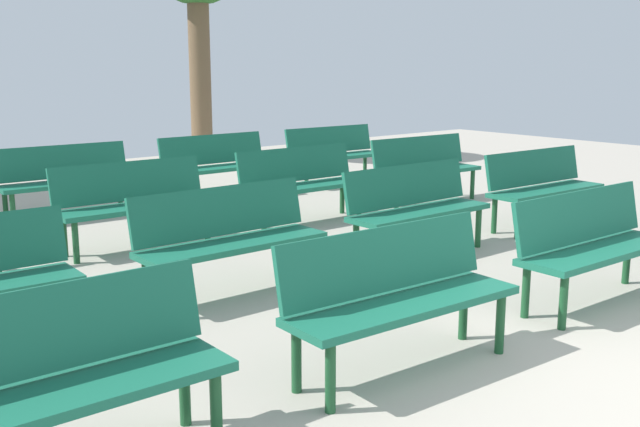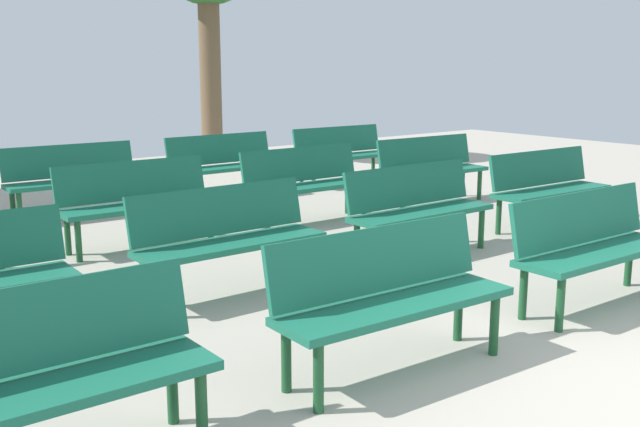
{
  "view_description": "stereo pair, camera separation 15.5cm",
  "coord_description": "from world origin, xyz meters",
  "px_view_note": "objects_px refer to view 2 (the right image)",
  "views": [
    {
      "loc": [
        -4.12,
        -1.51,
        1.89
      ],
      "look_at": [
        0.0,
        3.49,
        0.55
      ],
      "focal_mm": 41.91,
      "sensor_mm": 36.0,
      "label": 1
    },
    {
      "loc": [
        -4.0,
        -1.61,
        1.89
      ],
      "look_at": [
        0.0,
        3.49,
        0.55
      ],
      "focal_mm": 41.91,
      "sensor_mm": 36.0,
      "label": 2
    }
  ],
  "objects_px": {
    "bench_r2_c2": "(306,180)",
    "bench_r2_c3": "(431,165)",
    "bench_r0_c1": "(389,291)",
    "bench_r3_c1": "(73,176)",
    "bench_r1_c2": "(417,204)",
    "bench_r3_c2": "(224,162)",
    "bench_r1_c1": "(227,233)",
    "bench_r0_c0": "(37,371)",
    "bench_r2_c1": "(137,198)",
    "bench_r0_c2": "(592,242)",
    "bench_r1_c3": "(547,184)",
    "bench_r3_c3": "(342,151)"
  },
  "relations": [
    {
      "from": "bench_r1_c2",
      "to": "bench_r2_c1",
      "type": "distance_m",
      "value": 2.83
    },
    {
      "from": "bench_r1_c3",
      "to": "bench_r3_c1",
      "type": "xyz_separation_m",
      "value": [
        -4.02,
        3.94,
        0.0
      ]
    },
    {
      "from": "bench_r1_c2",
      "to": "bench_r3_c3",
      "type": "distance_m",
      "value": 4.32
    },
    {
      "from": "bench_r3_c3",
      "to": "bench_r3_c1",
      "type": "bearing_deg",
      "value": -179.41
    },
    {
      "from": "bench_r1_c2",
      "to": "bench_r2_c3",
      "type": "height_order",
      "value": "same"
    },
    {
      "from": "bench_r0_c1",
      "to": "bench_r3_c1",
      "type": "distance_m",
      "value": 5.74
    },
    {
      "from": "bench_r2_c3",
      "to": "bench_r1_c3",
      "type": "bearing_deg",
      "value": -89.38
    },
    {
      "from": "bench_r1_c3",
      "to": "bench_r3_c2",
      "type": "xyz_separation_m",
      "value": [
        -1.93,
        3.88,
        0.0
      ]
    },
    {
      "from": "bench_r3_c2",
      "to": "bench_r1_c2",
      "type": "bearing_deg",
      "value": -90.98
    },
    {
      "from": "bench_r2_c1",
      "to": "bench_r3_c2",
      "type": "distance_m",
      "value": 2.8
    },
    {
      "from": "bench_r1_c1",
      "to": "bench_r1_c2",
      "type": "height_order",
      "value": "same"
    },
    {
      "from": "bench_r1_c1",
      "to": "bench_r1_c3",
      "type": "height_order",
      "value": "same"
    },
    {
      "from": "bench_r0_c1",
      "to": "bench_r1_c3",
      "type": "xyz_separation_m",
      "value": [
        4.15,
        1.8,
        0.0
      ]
    },
    {
      "from": "bench_r1_c2",
      "to": "bench_r0_c2",
      "type": "bearing_deg",
      "value": -91.07
    },
    {
      "from": "bench_r2_c2",
      "to": "bench_r2_c3",
      "type": "xyz_separation_m",
      "value": [
        2.05,
        -0.05,
        0.0
      ]
    },
    {
      "from": "bench_r3_c1",
      "to": "bench_r3_c2",
      "type": "height_order",
      "value": "same"
    },
    {
      "from": "bench_r2_c2",
      "to": "bench_r3_c1",
      "type": "xyz_separation_m",
      "value": [
        -2.05,
        2.0,
        0.0
      ]
    },
    {
      "from": "bench_r1_c1",
      "to": "bench_r2_c1",
      "type": "height_order",
      "value": "same"
    },
    {
      "from": "bench_r2_c3",
      "to": "bench_r3_c3",
      "type": "bearing_deg",
      "value": 91.56
    },
    {
      "from": "bench_r1_c2",
      "to": "bench_r3_c2",
      "type": "bearing_deg",
      "value": 88.33
    },
    {
      "from": "bench_r1_c1",
      "to": "bench_r1_c2",
      "type": "xyz_separation_m",
      "value": [
        2.11,
        -0.06,
        0.0
      ]
    },
    {
      "from": "bench_r2_c2",
      "to": "bench_r3_c3",
      "type": "height_order",
      "value": "same"
    },
    {
      "from": "bench_r2_c1",
      "to": "bench_r2_c2",
      "type": "distance_m",
      "value": 2.08
    },
    {
      "from": "bench_r0_c2",
      "to": "bench_r3_c2",
      "type": "height_order",
      "value": "same"
    },
    {
      "from": "bench_r0_c0",
      "to": "bench_r3_c1",
      "type": "xyz_separation_m",
      "value": [
        2.23,
        5.64,
        0.0
      ]
    },
    {
      "from": "bench_r3_c1",
      "to": "bench_r0_c1",
      "type": "bearing_deg",
      "value": -88.74
    },
    {
      "from": "bench_r2_c1",
      "to": "bench_r3_c1",
      "type": "height_order",
      "value": "same"
    },
    {
      "from": "bench_r0_c1",
      "to": "bench_r2_c3",
      "type": "relative_size",
      "value": 1.0
    },
    {
      "from": "bench_r2_c2",
      "to": "bench_r0_c0",
      "type": "bearing_deg",
      "value": -138.6
    },
    {
      "from": "bench_r2_c3",
      "to": "bench_r1_c1",
      "type": "bearing_deg",
      "value": -154.3
    },
    {
      "from": "bench_r0_c0",
      "to": "bench_r3_c2",
      "type": "bearing_deg",
      "value": 53.03
    },
    {
      "from": "bench_r0_c2",
      "to": "bench_r1_c2",
      "type": "bearing_deg",
      "value": 90.36
    },
    {
      "from": "bench_r2_c2",
      "to": "bench_r2_c3",
      "type": "relative_size",
      "value": 0.99
    },
    {
      "from": "bench_r2_c2",
      "to": "bench_r2_c3",
      "type": "bearing_deg",
      "value": -0.54
    },
    {
      "from": "bench_r1_c2",
      "to": "bench_r3_c1",
      "type": "xyz_separation_m",
      "value": [
        -1.99,
        3.88,
        0.0
      ]
    },
    {
      "from": "bench_r2_c2",
      "to": "bench_r3_c2",
      "type": "relative_size",
      "value": 1.0
    },
    {
      "from": "bench_r0_c2",
      "to": "bench_r3_c3",
      "type": "relative_size",
      "value": 0.99
    },
    {
      "from": "bench_r0_c2",
      "to": "bench_r1_c1",
      "type": "height_order",
      "value": "same"
    },
    {
      "from": "bench_r3_c1",
      "to": "bench_r3_c2",
      "type": "xyz_separation_m",
      "value": [
        2.09,
        -0.06,
        0.0
      ]
    },
    {
      "from": "bench_r2_c1",
      "to": "bench_r3_c2",
      "type": "bearing_deg",
      "value": 42.96
    },
    {
      "from": "bench_r1_c1",
      "to": "bench_r3_c1",
      "type": "relative_size",
      "value": 0.99
    },
    {
      "from": "bench_r0_c0",
      "to": "bench_r0_c2",
      "type": "distance_m",
      "value": 4.19
    },
    {
      "from": "bench_r2_c3",
      "to": "bench_r3_c3",
      "type": "relative_size",
      "value": 1.0
    },
    {
      "from": "bench_r1_c2",
      "to": "bench_r2_c2",
      "type": "bearing_deg",
      "value": 88.06
    },
    {
      "from": "bench_r1_c1",
      "to": "bench_r1_c2",
      "type": "bearing_deg",
      "value": -1.63
    },
    {
      "from": "bench_r0_c0",
      "to": "bench_r1_c2",
      "type": "height_order",
      "value": "same"
    },
    {
      "from": "bench_r0_c1",
      "to": "bench_r3_c2",
      "type": "bearing_deg",
      "value": 71.16
    },
    {
      "from": "bench_r0_c1",
      "to": "bench_r3_c1",
      "type": "height_order",
      "value": "same"
    },
    {
      "from": "bench_r2_c2",
      "to": "bench_r2_c3",
      "type": "height_order",
      "value": "same"
    },
    {
      "from": "bench_r1_c3",
      "to": "bench_r1_c2",
      "type": "bearing_deg",
      "value": -179.49
    }
  ]
}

